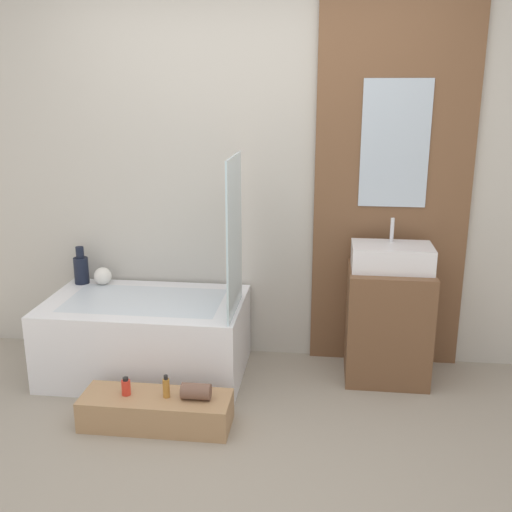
{
  "coord_description": "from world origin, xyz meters",
  "views": [
    {
      "loc": [
        0.51,
        -2.33,
        1.82
      ],
      "look_at": [
        0.14,
        0.69,
        0.95
      ],
      "focal_mm": 42.0,
      "sensor_mm": 36.0,
      "label": 1
    }
  ],
  "objects_px": {
    "vase_tall_dark": "(81,268)",
    "bottle_soap_primary": "(126,387)",
    "bottle_soap_secondary": "(166,387)",
    "vase_round_light": "(103,276)",
    "sink": "(392,257)",
    "wooden_step_bench": "(156,410)",
    "bathtub": "(146,336)"
  },
  "relations": [
    {
      "from": "vase_tall_dark",
      "to": "sink",
      "type": "bearing_deg",
      "value": -4.03
    },
    {
      "from": "bathtub",
      "to": "vase_round_light",
      "type": "xyz_separation_m",
      "value": [
        -0.38,
        0.27,
        0.31
      ]
    },
    {
      "from": "wooden_step_bench",
      "to": "vase_tall_dark",
      "type": "distance_m",
      "value": 1.29
    },
    {
      "from": "vase_tall_dark",
      "to": "bottle_soap_primary",
      "type": "relative_size",
      "value": 2.51
    },
    {
      "from": "bottle_soap_secondary",
      "to": "vase_round_light",
      "type": "bearing_deg",
      "value": 127.12
    },
    {
      "from": "bottle_soap_secondary",
      "to": "bathtub",
      "type": "bearing_deg",
      "value": 115.72
    },
    {
      "from": "bottle_soap_secondary",
      "to": "vase_tall_dark",
      "type": "bearing_deg",
      "value": 132.61
    },
    {
      "from": "bathtub",
      "to": "bottle_soap_secondary",
      "type": "xyz_separation_m",
      "value": [
        0.3,
        -0.62,
        -0.02
      ]
    },
    {
      "from": "wooden_step_bench",
      "to": "bottle_soap_secondary",
      "type": "relative_size",
      "value": 6.35
    },
    {
      "from": "sink",
      "to": "vase_tall_dark",
      "type": "distance_m",
      "value": 2.09
    },
    {
      "from": "wooden_step_bench",
      "to": "vase_tall_dark",
      "type": "height_order",
      "value": "vase_tall_dark"
    },
    {
      "from": "vase_tall_dark",
      "to": "bottle_soap_primary",
      "type": "bearing_deg",
      "value": -56.3
    },
    {
      "from": "wooden_step_bench",
      "to": "vase_round_light",
      "type": "height_order",
      "value": "vase_round_light"
    },
    {
      "from": "bathtub",
      "to": "bottle_soap_primary",
      "type": "height_order",
      "value": "bathtub"
    },
    {
      "from": "bathtub",
      "to": "bottle_soap_secondary",
      "type": "relative_size",
      "value": 9.67
    },
    {
      "from": "sink",
      "to": "vase_tall_dark",
      "type": "xyz_separation_m",
      "value": [
        -2.08,
        0.15,
        -0.19
      ]
    },
    {
      "from": "sink",
      "to": "bottle_soap_secondary",
      "type": "xyz_separation_m",
      "value": [
        -1.25,
        -0.75,
        -0.57
      ]
    },
    {
      "from": "wooden_step_bench",
      "to": "bottle_soap_primary",
      "type": "height_order",
      "value": "bottle_soap_primary"
    },
    {
      "from": "vase_tall_dark",
      "to": "wooden_step_bench",
      "type": "bearing_deg",
      "value": -49.61
    },
    {
      "from": "vase_tall_dark",
      "to": "bottle_soap_primary",
      "type": "xyz_separation_m",
      "value": [
        0.6,
        -0.9,
        -0.39
      ]
    },
    {
      "from": "vase_round_light",
      "to": "bottle_soap_secondary",
      "type": "height_order",
      "value": "vase_round_light"
    },
    {
      "from": "sink",
      "to": "bottle_soap_secondary",
      "type": "distance_m",
      "value": 1.57
    },
    {
      "from": "bathtub",
      "to": "vase_round_light",
      "type": "distance_m",
      "value": 0.56
    },
    {
      "from": "vase_round_light",
      "to": "vase_tall_dark",
      "type": "bearing_deg",
      "value": 176.07
    },
    {
      "from": "bathtub",
      "to": "bottle_soap_primary",
      "type": "relative_size",
      "value": 12.16
    },
    {
      "from": "vase_tall_dark",
      "to": "bottle_soap_primary",
      "type": "height_order",
      "value": "vase_tall_dark"
    },
    {
      "from": "bottle_soap_secondary",
      "to": "bottle_soap_primary",
      "type": "bearing_deg",
      "value": 180.0
    },
    {
      "from": "bathtub",
      "to": "vase_tall_dark",
      "type": "xyz_separation_m",
      "value": [
        -0.53,
        0.28,
        0.36
      ]
    },
    {
      "from": "vase_round_light",
      "to": "bottle_soap_primary",
      "type": "height_order",
      "value": "vase_round_light"
    },
    {
      "from": "vase_tall_dark",
      "to": "bottle_soap_secondary",
      "type": "bearing_deg",
      "value": -47.39
    },
    {
      "from": "bathtub",
      "to": "bottle_soap_secondary",
      "type": "bearing_deg",
      "value": -64.28
    },
    {
      "from": "sink",
      "to": "bottle_soap_primary",
      "type": "bearing_deg",
      "value": -152.94
    }
  ]
}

